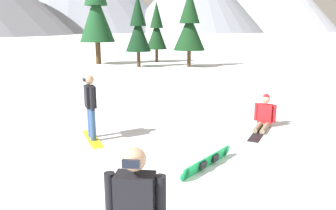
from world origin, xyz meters
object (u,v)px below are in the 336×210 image
at_px(pine_tree_short, 189,25).
at_px(pine_tree_twin, 138,28).
at_px(snowboarder_background, 264,116).
at_px(pine_tree_slender, 157,30).
at_px(snowboarder_midground, 91,106).
at_px(pine_tree_young, 96,8).
at_px(loose_snowboard_far_spare, 208,162).

bearing_deg(pine_tree_short, pine_tree_twin, 170.77).
distance_m(snowboarder_background, pine_tree_short, 15.90).
bearing_deg(pine_tree_twin, pine_tree_slender, 60.66).
relative_size(pine_tree_slender, pine_tree_twin, 0.95).
height_order(snowboarder_midground, pine_tree_young, pine_tree_young).
height_order(snowboarder_midground, pine_tree_short, pine_tree_short).
xyz_separation_m(loose_snowboard_far_spare, pine_tree_twin, (0.45, 18.64, 2.73)).
height_order(snowboarder_midground, snowboarder_background, snowboarder_midground).
bearing_deg(snowboarder_background, loose_snowboard_far_spare, -135.17).
relative_size(snowboarder_background, pine_tree_twin, 0.31).
xyz_separation_m(loose_snowboard_far_spare, pine_tree_young, (-2.55, 21.23, 4.24)).
bearing_deg(pine_tree_short, loose_snowboard_far_spare, -103.05).
height_order(snowboarder_midground, loose_snowboard_far_spare, snowboarder_midground).
distance_m(pine_tree_young, pine_tree_twin, 4.24).
distance_m(pine_tree_slender, pine_tree_short, 4.39).
height_order(pine_tree_twin, pine_tree_short, pine_tree_short).
height_order(snowboarder_background, pine_tree_short, pine_tree_short).
relative_size(loose_snowboard_far_spare, pine_tree_twin, 0.28).
bearing_deg(loose_snowboard_far_spare, pine_tree_young, 96.86).
height_order(snowboarder_background, pine_tree_slender, pine_tree_slender).
xyz_separation_m(loose_snowboard_far_spare, pine_tree_slender, (2.34, 22.01, 2.59)).
height_order(loose_snowboard_far_spare, pine_tree_twin, pine_tree_twin).
distance_m(snowboarder_midground, pine_tree_short, 17.19).
bearing_deg(pine_tree_young, pine_tree_short, -25.39).
bearing_deg(pine_tree_short, snowboarder_midground, -112.79).
relative_size(pine_tree_slender, pine_tree_young, 0.62).
distance_m(snowboarder_background, pine_tree_slender, 19.70).
bearing_deg(snowboarder_midground, loose_snowboard_far_spare, -43.53).
relative_size(loose_snowboard_far_spare, pine_tree_short, 0.26).
height_order(snowboarder_background, pine_tree_young, pine_tree_young).
distance_m(loose_snowboard_far_spare, pine_tree_young, 21.80).
bearing_deg(snowboarder_background, pine_tree_young, 104.99).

